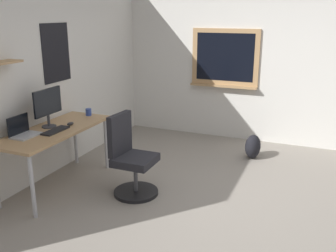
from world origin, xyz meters
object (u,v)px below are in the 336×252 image
coffee_mug (89,112)px  office_chair (131,160)px  computer_mouse (70,124)px  desk (55,135)px  keyboard (56,131)px  monitor_primary (48,105)px  backpack (253,146)px  laptop (23,131)px

coffee_mug → office_chair: bearing=-119.3°
computer_mouse → coffee_mug: coffee_mug is taller
desk → keyboard: size_ratio=4.17×
monitor_primary → coffee_mug: 0.68m
office_chair → backpack: size_ratio=2.73×
keyboard → computer_mouse: size_ratio=3.56×
office_chair → monitor_primary: 1.18m
desk → office_chair: bearing=-79.0°
computer_mouse → office_chair: bearing=-91.9°
desk → laptop: (-0.35, 0.15, 0.13)m
office_chair → laptop: 1.24m
keyboard → coffee_mug: size_ratio=4.02×
desk → office_chair: 0.96m
monitor_primary → coffee_mug: size_ratio=5.04×
laptop → desk: bearing=-23.1°
desk → computer_mouse: bearing=-20.8°
monitor_primary → backpack: (1.82, -2.11, -0.83)m
keyboard → computer_mouse: computer_mouse is taller
keyboard → office_chair: bearing=-73.0°
computer_mouse → coffee_mug: 0.47m
laptop → coffee_mug: size_ratio=3.37×
keyboard → backpack: size_ratio=1.06×
monitor_primary → keyboard: bearing=-123.2°
computer_mouse → keyboard: bearing=180.0°
coffee_mug → laptop: bearing=170.3°
keyboard → backpack: (1.94, -1.94, -0.57)m
office_chair → keyboard: 0.93m
desk → monitor_primary: 0.36m
office_chair → computer_mouse: (0.03, 0.83, 0.34)m
office_chair → monitor_primary: (-0.14, 1.01, 0.59)m
laptop → keyboard: (0.27, -0.22, -0.04)m
backpack → desk: bearing=132.7°
laptop → keyboard: 0.35m
monitor_primary → coffee_mug: monitor_primary is taller
computer_mouse → backpack: bearing=-49.5°
backpack → laptop: bearing=135.6°
monitor_primary → desk: bearing=-111.2°
computer_mouse → coffee_mug: bearing=6.1°
keyboard → coffee_mug: bearing=3.8°
laptop → backpack: 3.15m
keyboard → backpack: keyboard is taller
monitor_primary → keyboard: size_ratio=1.25×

